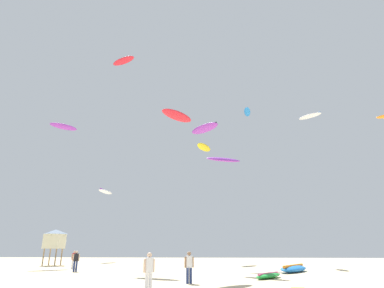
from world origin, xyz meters
The scene contains 16 objects.
person_foreground centered at (-1.36, 5.35, 1.04)m, with size 0.48×0.42×1.79m.
person_midground centered at (-12.44, 22.38, 1.00)m, with size 0.39×0.48×1.71m.
person_left centered at (0.28, 9.29, 1.04)m, with size 0.54×0.40×1.78m.
person_right centered at (-10.45, 18.24, 1.03)m, with size 0.56×0.40×1.76m.
kite_grounded_near centered at (5.48, 12.86, 0.18)m, with size 2.58×3.16×0.40m.
kite_grounded_mid centered at (8.63, 18.89, 0.30)m, with size 3.97×5.18×0.66m.
lifeguard_tower centered at (-17.61, 28.19, 3.05)m, with size 2.30×2.30×4.15m.
kite_aloft_0 centered at (0.59, 36.92, 17.24)m, with size 2.82×4.15×1.04m.
kite_aloft_1 centered at (18.94, 40.42, 23.69)m, with size 3.83×3.57×0.64m.
kite_aloft_3 centered at (1.07, 19.92, 13.87)m, with size 3.46×3.42×0.79m.
kite_aloft_4 centered at (-10.04, 25.72, 26.34)m, with size 3.80×2.69×0.62m.
kite_aloft_5 centered at (-15.99, 40.22, 10.87)m, with size 1.70×4.45×0.51m.
kite_aloft_6 centered at (-18.99, 29.14, 18.22)m, with size 3.49×3.34×0.79m.
kite_aloft_7 centered at (3.11, 23.91, 11.54)m, with size 4.27×2.57×0.85m.
kite_aloft_8 centered at (7.28, 33.00, 21.47)m, with size 1.37×3.44×0.50m.
kite_aloft_9 centered at (-1.19, 14.42, 12.97)m, with size 2.96×3.28×0.74m.
Camera 1 is at (1.73, -10.54, 1.99)m, focal length 29.20 mm.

